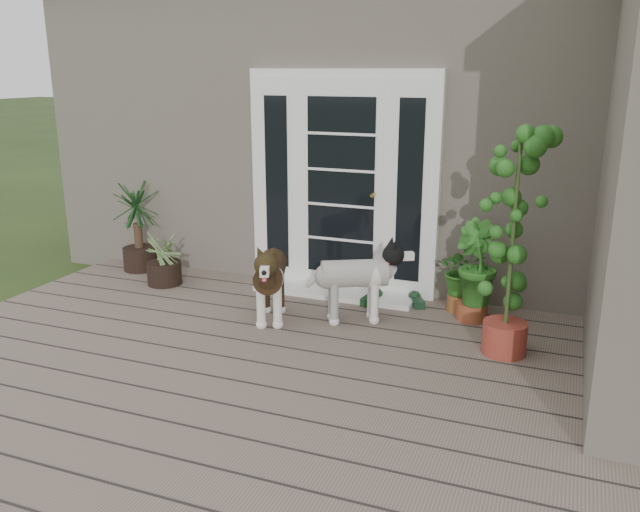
% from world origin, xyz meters
% --- Properties ---
extents(deck, '(6.20, 4.60, 0.12)m').
position_xyz_m(deck, '(0.00, 0.40, 0.06)').
color(deck, '#6B5B4C').
rests_on(deck, ground).
extents(house_main, '(7.40, 4.00, 3.10)m').
position_xyz_m(house_main, '(0.00, 4.65, 1.55)').
color(house_main, '#665E54').
rests_on(house_main, ground).
extents(door_unit, '(1.90, 0.14, 2.15)m').
position_xyz_m(door_unit, '(-0.20, 2.60, 1.19)').
color(door_unit, white).
rests_on(door_unit, deck).
extents(door_step, '(1.60, 0.40, 0.05)m').
position_xyz_m(door_step, '(-0.20, 2.40, 0.14)').
color(door_step, white).
rests_on(door_step, deck).
extents(brindle_dog, '(0.60, 0.87, 0.66)m').
position_xyz_m(brindle_dog, '(-0.49, 1.56, 0.45)').
color(brindle_dog, '#3A2615').
rests_on(brindle_dog, deck).
extents(white_dog, '(0.84, 0.65, 0.64)m').
position_xyz_m(white_dog, '(0.20, 1.80, 0.44)').
color(white_dog, silver).
rests_on(white_dog, deck).
extents(spider_plant, '(0.77, 0.77, 0.62)m').
position_xyz_m(spider_plant, '(-1.95, 2.07, 0.43)').
color(spider_plant, '#AABB73').
rests_on(spider_plant, deck).
extents(yucca, '(0.74, 0.74, 1.00)m').
position_xyz_m(yucca, '(-2.49, 2.40, 0.62)').
color(yucca, black).
rests_on(yucca, deck).
extents(herb_a, '(0.55, 0.55, 0.54)m').
position_xyz_m(herb_a, '(1.03, 2.40, 0.39)').
color(herb_a, '#24631C').
rests_on(herb_a, deck).
extents(herb_b, '(0.63, 0.63, 0.67)m').
position_xyz_m(herb_b, '(1.17, 2.21, 0.46)').
color(herb_b, '#17531D').
rests_on(herb_b, deck).
extents(herb_c, '(0.50, 0.50, 0.62)m').
position_xyz_m(herb_c, '(2.33, 2.40, 0.43)').
color(herb_c, '#285C1A').
rests_on(herb_c, deck).
extents(sapling, '(0.71, 0.71, 1.82)m').
position_xyz_m(sapling, '(1.51, 1.59, 1.03)').
color(sapling, '#235518').
rests_on(sapling, deck).
extents(clog_left, '(0.26, 0.33, 0.09)m').
position_xyz_m(clog_left, '(0.63, 2.40, 0.16)').
color(clog_left, black).
rests_on(clog_left, deck).
extents(clog_right, '(0.19, 0.35, 0.10)m').
position_xyz_m(clog_right, '(0.21, 2.30, 0.17)').
color(clog_right, '#163718').
rests_on(clog_right, deck).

